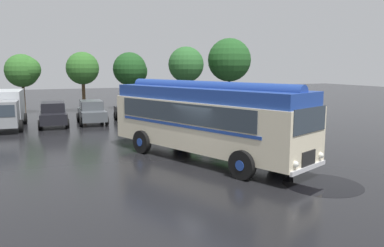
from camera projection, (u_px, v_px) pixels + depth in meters
ground_plane at (207, 163)px, 16.07m from camera, size 120.00×120.00×0.00m
vintage_bus at (205, 117)px, 16.52m from camera, size 6.13×10.26×3.49m
car_near_left at (53, 114)px, 26.07m from camera, size 2.07×4.26×1.66m
car_mid_left at (92, 112)px, 27.34m from camera, size 2.03×4.24×1.66m
car_mid_right at (130, 110)px, 28.14m from camera, size 1.99×4.22×1.66m
car_far_right at (164, 108)px, 29.49m from camera, size 2.36×4.38×1.66m
box_van at (6, 108)px, 25.10m from camera, size 2.50×5.84×2.50m
tree_left_of_centre at (24, 70)px, 32.26m from camera, size 2.98×2.85×5.20m
tree_centre at (83, 69)px, 33.48m from camera, size 2.90×2.90×5.43m
tree_right_of_centre at (131, 70)px, 35.89m from camera, size 3.34×3.18×5.49m
tree_far_right at (185, 64)px, 37.81m from camera, size 3.59×3.59×6.13m
tree_extra_right at (230, 60)px, 39.69m from camera, size 4.57×4.57×7.10m
puddle_patch at (322, 185)px, 13.12m from camera, size 2.74×2.74×0.01m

